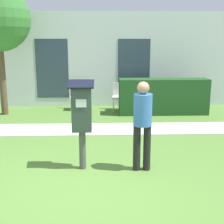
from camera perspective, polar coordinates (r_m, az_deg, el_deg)
ground_plane at (r=5.15m, az=-4.79°, el=-13.05°), size 40.00×40.00×0.00m
sidewalk at (r=8.09m, az=-3.79°, el=-3.15°), size 12.00×1.10×0.02m
building_facade at (r=10.91m, az=-3.46°, el=9.53°), size 10.00×0.26×3.20m
parking_meter at (r=5.43m, az=-5.56°, el=-0.26°), size 0.44×0.31×1.59m
person_standing at (r=5.39m, az=5.60°, el=-1.32°), size 0.32×0.32×1.58m
outdoor_chair_left at (r=10.39m, az=-6.35°, el=3.36°), size 0.44×0.44×0.90m
outdoor_chair_middle at (r=10.24m, az=1.31°, el=3.30°), size 0.44×0.44×0.90m
hedge_row at (r=9.81m, az=9.37°, el=2.82°), size 2.75×0.60×1.10m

